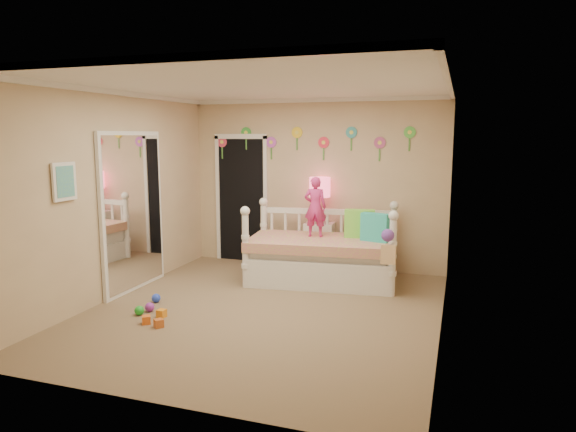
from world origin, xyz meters
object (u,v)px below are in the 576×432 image
(child, at_px, (315,207))
(nightstand, at_px, (319,246))
(table_lamp, at_px, (320,193))
(daybed, at_px, (322,243))

(child, distance_m, nightstand, 0.89)
(child, xyz_separation_m, table_lamp, (-0.08, 0.55, 0.14))
(daybed, xyz_separation_m, nightstand, (-0.21, 0.64, -0.20))
(table_lamp, bearing_deg, daybed, -71.58)
(daybed, height_order, table_lamp, table_lamp)
(daybed, distance_m, child, 0.51)
(nightstand, bearing_deg, daybed, -75.16)
(child, bearing_deg, daybed, 137.11)
(daybed, relative_size, nightstand, 2.85)
(daybed, bearing_deg, nightstand, 101.80)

